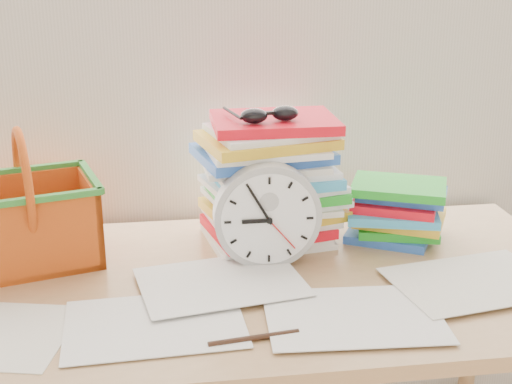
{
  "coord_description": "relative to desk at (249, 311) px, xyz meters",
  "views": [
    {
      "loc": [
        -0.17,
        0.3,
        1.39
      ],
      "look_at": [
        0.01,
        1.6,
        0.94
      ],
      "focal_mm": 50.0,
      "sensor_mm": 36.0,
      "label": 1
    }
  ],
  "objects": [
    {
      "name": "basket",
      "position": [
        -0.45,
        0.15,
        0.22
      ],
      "size": [
        0.33,
        0.29,
        0.29
      ],
      "primitive_type": null,
      "rotation": [
        0.0,
        0.0,
        0.27
      ],
      "color": "#E45C16",
      "rests_on": "desk"
    },
    {
      "name": "desk",
      "position": [
        0.0,
        0.0,
        0.0
      ],
      "size": [
        1.4,
        0.7,
        0.75
      ],
      "color": "#AD8151",
      "rests_on": "ground"
    },
    {
      "name": "scattered_papers",
      "position": [
        0.0,
        0.0,
        0.08
      ],
      "size": [
        1.26,
        0.42,
        0.02
      ],
      "primitive_type": null,
      "color": "white",
      "rests_on": "desk"
    },
    {
      "name": "sunglasses",
      "position": [
        0.07,
        0.15,
        0.38
      ],
      "size": [
        0.17,
        0.15,
        0.04
      ],
      "primitive_type": null,
      "rotation": [
        0.0,
        0.0,
        0.22
      ],
      "color": "black",
      "rests_on": "paper_stack"
    },
    {
      "name": "clock",
      "position": [
        0.05,
        0.06,
        0.19
      ],
      "size": [
        0.22,
        0.04,
        0.22
      ],
      "primitive_type": "cylinder",
      "rotation": [
        1.57,
        0.0,
        0.0
      ],
      "color": "#A9A9A9",
      "rests_on": "desk"
    },
    {
      "name": "pen",
      "position": [
        -0.02,
        -0.24,
        0.08
      ],
      "size": [
        0.16,
        0.03,
        0.01
      ],
      "primitive_type": "cylinder",
      "rotation": [
        0.0,
        1.57,
        0.13
      ],
      "color": "black",
      "rests_on": "desk"
    },
    {
      "name": "paper_stack",
      "position": [
        0.07,
        0.19,
        0.22
      ],
      "size": [
        0.34,
        0.29,
        0.29
      ],
      "primitive_type": null,
      "rotation": [
        0.0,
        0.0,
        0.14
      ],
      "color": "white",
      "rests_on": "desk"
    },
    {
      "name": "book_stack",
      "position": [
        0.36,
        0.16,
        0.14
      ],
      "size": [
        0.28,
        0.25,
        0.14
      ],
      "primitive_type": null,
      "rotation": [
        0.0,
        0.0,
        -0.37
      ],
      "color": "white",
      "rests_on": "desk"
    }
  ]
}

